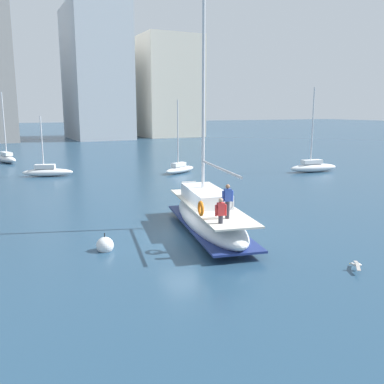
% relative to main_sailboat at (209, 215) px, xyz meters
% --- Properties ---
extents(ground_plane, '(400.00, 400.00, 0.00)m').
position_rel_main_sailboat_xyz_m(ground_plane, '(-1.38, -0.29, -0.91)').
color(ground_plane, navy).
extents(main_sailboat, '(4.36, 9.89, 13.18)m').
position_rel_main_sailboat_xyz_m(main_sailboat, '(0.00, 0.00, 0.00)').
color(main_sailboat, silver).
rests_on(main_sailboat, ground).
extents(moored_sloop_far, '(2.81, 5.59, 8.32)m').
position_rel_main_sailboat_xyz_m(moored_sloop_far, '(-7.90, 36.84, -0.32)').
color(moored_sloop_far, silver).
rests_on(moored_sloop_far, ground).
extents(moored_catamaran, '(4.81, 2.49, 5.69)m').
position_rel_main_sailboat_xyz_m(moored_catamaran, '(-4.92, 23.34, -0.42)').
color(moored_catamaran, white).
rests_on(moored_catamaran, ground).
extents(moored_cutter_left, '(5.47, 1.90, 8.49)m').
position_rel_main_sailboat_xyz_m(moored_cutter_left, '(19.99, 14.25, -0.32)').
color(moored_cutter_left, silver).
rests_on(moored_cutter_left, ground).
extents(moored_cutter_right, '(4.20, 2.73, 7.25)m').
position_rel_main_sailboat_xyz_m(moored_cutter_right, '(7.38, 19.64, -0.41)').
color(moored_cutter_right, silver).
rests_on(moored_cutter_right, ground).
extents(seagull, '(0.82, 0.95, 0.17)m').
position_rel_main_sailboat_xyz_m(seagull, '(2.72, -7.37, -0.67)').
color(seagull, silver).
rests_on(seagull, ground).
extents(mooring_buoy, '(0.79, 0.79, 1.00)m').
position_rel_main_sailboat_xyz_m(mooring_buoy, '(-5.65, -0.53, -0.67)').
color(mooring_buoy, silver).
rests_on(mooring_buoy, ground).
extents(waterfront_buildings, '(75.69, 19.54, 27.85)m').
position_rel_main_sailboat_xyz_m(waterfront_buildings, '(0.04, 76.01, 12.23)').
color(waterfront_buildings, '#C6AD8E').
rests_on(waterfront_buildings, ground).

